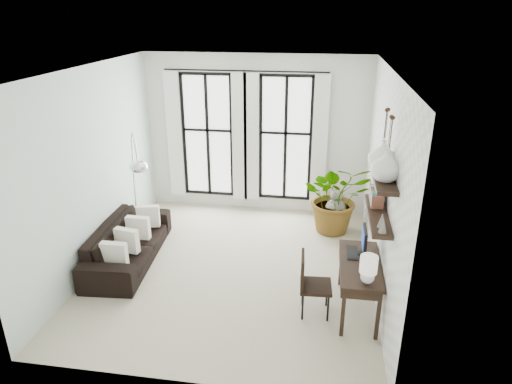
% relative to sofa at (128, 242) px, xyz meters
% --- Properties ---
extents(floor, '(5.00, 5.00, 0.00)m').
position_rel_sofa_xyz_m(floor, '(1.80, -0.01, -0.33)').
color(floor, '#C2BA9A').
rests_on(floor, ground).
extents(ceiling, '(5.00, 5.00, 0.00)m').
position_rel_sofa_xyz_m(ceiling, '(1.80, -0.01, 2.87)').
color(ceiling, white).
rests_on(ceiling, wall_back).
extents(wall_left, '(0.00, 5.00, 5.00)m').
position_rel_sofa_xyz_m(wall_left, '(-0.45, -0.01, 1.27)').
color(wall_left, silver).
rests_on(wall_left, floor).
extents(wall_right, '(0.00, 5.00, 5.00)m').
position_rel_sofa_xyz_m(wall_right, '(4.05, -0.01, 1.27)').
color(wall_right, white).
rests_on(wall_right, floor).
extents(wall_back, '(4.50, 0.00, 4.50)m').
position_rel_sofa_xyz_m(wall_back, '(1.80, 2.49, 1.27)').
color(wall_back, white).
rests_on(wall_back, floor).
extents(windows, '(3.26, 0.13, 2.65)m').
position_rel_sofa_xyz_m(windows, '(1.60, 2.42, 1.23)').
color(windows, white).
rests_on(windows, wall_back).
extents(wall_shelves, '(0.25, 1.30, 0.60)m').
position_rel_sofa_xyz_m(wall_shelves, '(3.91, -0.79, 1.40)').
color(wall_shelves, black).
rests_on(wall_shelves, wall_right).
extents(sofa, '(1.04, 2.32, 0.66)m').
position_rel_sofa_xyz_m(sofa, '(0.00, 0.00, 0.00)').
color(sofa, black).
rests_on(sofa, floor).
extents(throw_pillows, '(0.40, 1.52, 0.40)m').
position_rel_sofa_xyz_m(throw_pillows, '(0.10, -0.00, 0.17)').
color(throw_pillows, white).
rests_on(throw_pillows, sofa).
extents(plant, '(1.41, 1.28, 1.39)m').
position_rel_sofa_xyz_m(plant, '(3.45, 1.65, 0.36)').
color(plant, '#2D7228').
rests_on(plant, floor).
extents(desk, '(0.55, 1.30, 1.16)m').
position_rel_sofa_xyz_m(desk, '(3.75, -0.88, 0.39)').
color(desk, black).
rests_on(desk, floor).
extents(desk_chair, '(0.45, 0.45, 0.91)m').
position_rel_sofa_xyz_m(desk_chair, '(3.08, -0.99, 0.19)').
color(desk_chair, black).
rests_on(desk_chair, floor).
extents(arc_lamp, '(0.71, 0.95, 2.17)m').
position_rel_sofa_xyz_m(arc_lamp, '(0.10, 0.36, 1.33)').
color(arc_lamp, silver).
rests_on(arc_lamp, floor).
extents(buddha, '(0.46, 0.46, 0.83)m').
position_rel_sofa_xyz_m(buddha, '(3.46, 1.66, 0.02)').
color(buddha, gray).
rests_on(buddha, floor).
extents(vase_a, '(0.37, 0.37, 0.38)m').
position_rel_sofa_xyz_m(vase_a, '(3.91, -1.08, 1.94)').
color(vase_a, white).
rests_on(vase_a, shelf_upper).
extents(vase_b, '(0.37, 0.37, 0.38)m').
position_rel_sofa_xyz_m(vase_b, '(3.91, -0.68, 1.94)').
color(vase_b, white).
rests_on(vase_b, shelf_upper).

